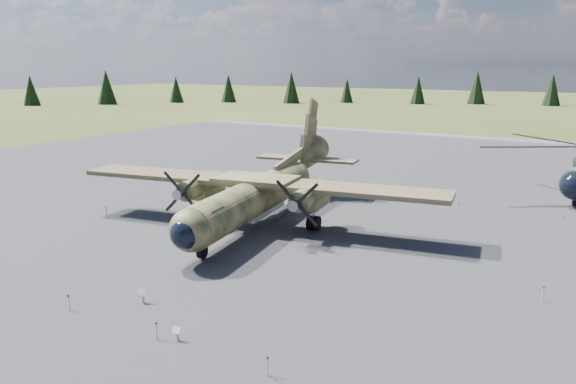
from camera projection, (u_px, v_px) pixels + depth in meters
The scene contains 7 objects.
ground at pixel (277, 250), 37.79m from camera, with size 500.00×500.00×0.00m, color brown.
apron at pixel (341, 216), 46.16m from camera, with size 120.00×120.00×0.04m, color slate.
transport_plane at pixel (261, 188), 43.81m from camera, with size 29.31×26.39×9.65m.
info_placard_left at pixel (142, 293), 29.28m from camera, with size 0.54×0.36×0.79m.
info_placard_right at pixel (177, 332), 25.27m from camera, with size 0.43×0.20×0.66m.
barrier_fence at pixel (270, 242), 37.85m from camera, with size 33.12×29.62×0.85m.
treeline at pixel (279, 173), 39.58m from camera, with size 314.38×322.28×10.86m.
Camera 1 is at (19.12, -30.50, 12.18)m, focal length 35.00 mm.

